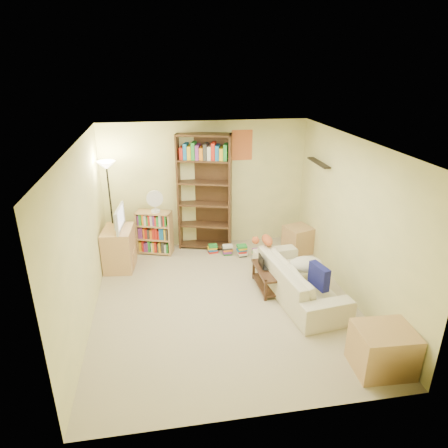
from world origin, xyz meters
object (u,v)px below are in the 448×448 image
Objects in this scene: end_cabinet at (383,349)px; floor_lamp at (108,183)px; laptop at (268,266)px; short_bookshelf at (155,233)px; tv_stand at (119,248)px; desk_fan at (155,201)px; sofa at (298,279)px; tabby_cat at (265,240)px; coffee_table at (270,276)px; tall_bookshelf at (205,190)px; side_table at (298,240)px; mug at (283,273)px; television at (116,218)px.

floor_lamp is at bearing 134.35° from end_cabinet.
floor_lamp reaches higher than end_cabinet.
short_bookshelf reaches higher than laptop.
laptop is 2.71m from tv_stand.
desk_fan reaches higher than end_cabinet.
floor_lamp is (-3.00, 1.75, 1.23)m from sofa.
end_cabinet is at bearing -71.98° from tabby_cat.
end_cabinet reaches higher than laptop.
tall_bookshelf is (-0.87, 1.78, 0.99)m from coffee_table.
side_table is (0.52, 1.51, -0.03)m from sofa.
desk_fan is (0.69, 0.45, 0.72)m from tv_stand.
short_bookshelf is (-2.01, 1.90, 0.02)m from mug.
coffee_table is 0.18m from laptop.
desk_fan is (0.69, 0.45, 0.14)m from television.
short_bookshelf is at bearing 136.62° from coffee_table.
television is 1.05× the size of end_cabinet.
short_bookshelf is (-1.85, 1.57, 0.06)m from laptop.
tv_stand is 0.33× the size of tall_bookshelf.
floor_lamp is (-0.10, 0.30, 0.57)m from television.
floor_lamp is (-2.76, 1.71, 1.12)m from mug.
end_cabinet is (0.45, -1.78, -0.01)m from sofa.
short_bookshelf is at bearing 53.18° from laptop.
end_cabinet is (3.35, -3.23, -0.09)m from tv_stand.
television is 1.65× the size of desk_fan.
coffee_table is at bearing -47.89° from tall_bookshelf.
mug is 0.32× the size of desk_fan.
laptop is 0.15× the size of tall_bookshelf.
desk_fan is 2.88m from side_table.
television is 0.83m from desk_fan.
television is 0.37× the size of floor_lamp.
tv_stand is 4.65m from end_cabinet.
sofa is at bearing -110.93° from television.
tabby_cat is at bearing -21.07° from floor_lamp.
end_cabinet is at bearing -38.28° from tv_stand.
tall_bookshelf is 1.19× the size of floor_lamp.
sofa is 6.03× the size of laptop.
short_bookshelf is 0.67m from desk_fan.
mug is 0.18× the size of tv_stand.
mug is 2.79m from desk_fan.
short_bookshelf reaches higher than coffee_table.
tabby_cat is 0.54× the size of short_bookshelf.
coffee_table is at bearing -29.29° from floor_lamp.
tv_stand is 1.10× the size of end_cabinet.
desk_fan is at bearing -24.30° from short_bookshelf.
television reaches higher than short_bookshelf.
tv_stand is 1.19m from floor_lamp.
desk_fan is (-0.96, -0.17, -0.11)m from tall_bookshelf.
laptop is 2.06m from tall_bookshelf.
tall_bookshelf reaches higher than television.
laptop is at bearing -47.44° from tall_bookshelf.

